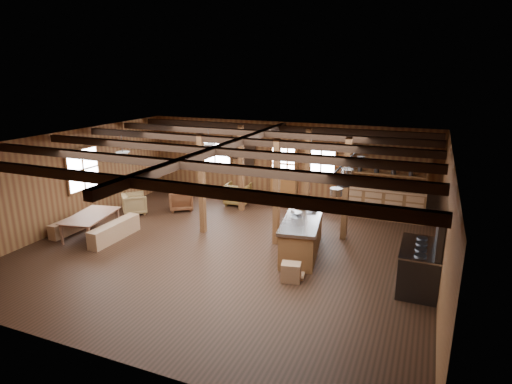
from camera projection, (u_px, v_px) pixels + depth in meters
room at (224, 199)px, 10.51m from camera, size 10.04×9.04×2.84m
ceiling_joists at (227, 146)px, 10.32m from camera, size 9.80×8.82×0.18m
timber_posts at (273, 181)px, 12.17m from camera, size 3.95×2.35×2.80m
back_door at (283, 178)px, 14.61m from camera, size 1.02×0.08×2.15m
window_back_left at (215, 152)px, 15.37m from camera, size 1.32×0.06×1.32m
window_back_right at (321, 161)px, 13.94m from camera, size 1.02×0.06×1.32m
window_left at (83, 169)px, 12.73m from camera, size 0.14×1.24×1.32m
notice_boards at (243, 153)px, 14.95m from camera, size 1.08×0.03×0.90m
back_counter at (384, 199)px, 13.21m from camera, size 2.55×0.60×2.45m
pendant_lamps at (168, 151)px, 11.99m from camera, size 1.86×2.36×0.66m
pot_rack at (347, 173)px, 9.38m from camera, size 0.45×3.00×0.46m
kitchen_island at (302, 234)px, 10.74m from camera, size 1.27×2.61×1.20m
step_stool at (291, 272)px, 9.32m from camera, size 0.53×0.42×0.42m
commercial_range at (422, 260)px, 8.92m from camera, size 0.80×1.57×1.94m
dining_table at (93, 225)px, 11.87m from camera, size 1.28×1.86×0.60m
bench_wall at (72, 225)px, 12.17m from camera, size 0.28×1.49×0.41m
bench_aisle at (115, 231)px, 11.60m from camera, size 0.33×1.75×0.48m
armchair_a at (181, 200)px, 14.06m from camera, size 1.04×1.05×0.69m
armchair_b at (238, 194)px, 14.63m from camera, size 0.85×0.87×0.73m
armchair_c at (135, 204)px, 13.67m from camera, size 1.00×1.00×0.66m
counter_pot at (312, 202)px, 11.44m from camera, size 0.33×0.33×0.20m
bowl at (296, 213)px, 10.77m from camera, size 0.34×0.34×0.07m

